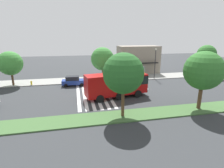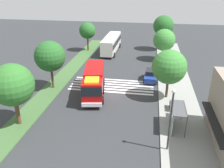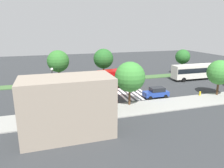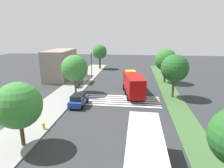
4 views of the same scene
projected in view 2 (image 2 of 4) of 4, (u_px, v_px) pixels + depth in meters
name	position (u px, v px, depth m)	size (l,w,h in m)	color
ground_plane	(109.00, 92.00, 33.56)	(120.00, 120.00, 0.00)	#2D3033
sidewalk	(177.00, 97.00, 32.11)	(60.00, 5.05, 0.14)	gray
median_strip	(53.00, 88.00, 34.79)	(60.00, 3.00, 0.14)	#3D6033
crosswalk	(112.00, 85.00, 35.77)	(4.95, 12.52, 0.01)	silver
fire_truck	(94.00, 81.00, 32.08)	(9.58, 4.08, 3.57)	#A50C0C
parked_car_west	(151.00, 75.00, 37.19)	(4.29, 2.16, 1.78)	navy
transit_bus	(111.00, 43.00, 51.61)	(11.55, 2.95, 3.43)	silver
bus_stop_shelter	(175.00, 113.00, 24.70)	(3.50, 1.40, 2.46)	#4C4C51
bench_near_shelter	(171.00, 106.00, 28.84)	(1.60, 0.50, 0.90)	black
street_lamp	(171.00, 116.00, 20.66)	(0.36, 0.36, 6.23)	#2D2D30
sidewalk_tree_far_west	(163.00, 26.00, 51.47)	(4.47, 4.47, 7.60)	#47301E
sidewalk_tree_west	(164.00, 40.00, 45.23)	(4.20, 4.20, 6.08)	#47301E
sidewalk_tree_center	(169.00, 67.00, 30.23)	(4.50, 4.50, 6.58)	#513823
median_tree_far_west	(87.00, 31.00, 51.33)	(3.57, 3.57, 6.21)	#513823
median_tree_west	(50.00, 56.00, 32.89)	(4.34, 4.34, 6.96)	#513823
median_tree_center	(12.00, 85.00, 24.23)	(4.49, 4.49, 6.94)	#513823
fire_hydrant	(160.00, 63.00, 43.92)	(0.28, 0.28, 0.70)	gold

